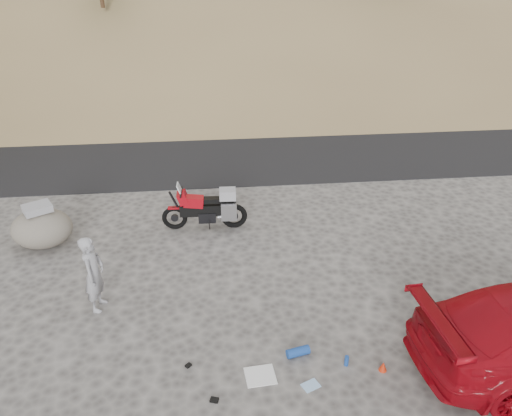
{
  "coord_description": "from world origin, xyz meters",
  "views": [
    {
      "loc": [
        0.01,
        -8.09,
        6.62
      ],
      "look_at": [
        1.05,
        2.29,
        1.0
      ],
      "focal_mm": 35.0,
      "sensor_mm": 36.0,
      "label": 1
    }
  ],
  "objects": [
    {
      "name": "gear_funnel",
      "position": [
        2.84,
        -2.03,
        0.09
      ],
      "size": [
        0.16,
        0.16,
        0.18
      ],
      "primitive_type": "cone",
      "rotation": [
        0.0,
        0.0,
        -0.13
      ],
      "color": "red",
      "rests_on": "ground"
    },
    {
      "name": "boulder",
      "position": [
        -4.11,
        2.76,
        0.49
      ],
      "size": [
        1.74,
        1.6,
        1.11
      ],
      "rotation": [
        0.0,
        0.0,
        0.31
      ],
      "color": "#524F46",
      "rests_on": "ground"
    },
    {
      "name": "gear_bottle",
      "position": [
        2.24,
        -1.85,
        0.1
      ],
      "size": [
        0.08,
        0.08,
        0.2
      ],
      "primitive_type": "cylinder",
      "rotation": [
        0.0,
        0.0,
        -0.07
      ],
      "color": "navy",
      "rests_on": "ground"
    },
    {
      "name": "man",
      "position": [
        -2.37,
        0.21,
        0.0
      ],
      "size": [
        0.49,
        0.66,
        1.65
      ],
      "primitive_type": "imported",
      "rotation": [
        0.0,
        0.0,
        1.41
      ],
      "color": "gray",
      "rests_on": "ground"
    },
    {
      "name": "gear_glove_a",
      "position": [
        -0.1,
        -2.39,
        0.02
      ],
      "size": [
        0.16,
        0.14,
        0.04
      ],
      "primitive_type": "cube",
      "rotation": [
        0.0,
        0.0,
        -0.33
      ],
      "color": "black",
      "rests_on": "ground"
    },
    {
      "name": "road",
      "position": [
        0.0,
        9.0,
        0.0
      ],
      "size": [
        120.0,
        7.0,
        0.05
      ],
      "primitive_type": "cube",
      "color": "black",
      "rests_on": "ground"
    },
    {
      "name": "gear_blue_cloth",
      "position": [
        1.52,
        -2.24,
        0.01
      ],
      "size": [
        0.35,
        0.31,
        0.01
      ],
      "primitive_type": "cube",
      "rotation": [
        0.0,
        0.0,
        0.42
      ],
      "color": "#94BCE5",
      "rests_on": "ground"
    },
    {
      "name": "motorcycle",
      "position": [
        -0.09,
        3.18,
        0.56
      ],
      "size": [
        2.2,
        0.66,
        1.3
      ],
      "rotation": [
        0.0,
        0.0,
        -0.03
      ],
      "color": "black",
      "rests_on": "ground"
    },
    {
      "name": "gear_blue_mat",
      "position": [
        1.43,
        -1.53,
        0.08
      ],
      "size": [
        0.45,
        0.26,
        0.17
      ],
      "primitive_type": "cylinder",
      "rotation": [
        0.0,
        1.57,
        0.23
      ],
      "color": "navy",
      "rests_on": "ground"
    },
    {
      "name": "ground",
      "position": [
        0.0,
        0.0,
        0.0
      ],
      "size": [
        140.0,
        140.0,
        0.0
      ],
      "primitive_type": "plane",
      "color": "#484442",
      "rests_on": "ground"
    },
    {
      "name": "gear_white_cloth",
      "position": [
        0.7,
        -1.95,
        0.01
      ],
      "size": [
        0.55,
        0.5,
        0.02
      ],
      "primitive_type": "cube",
      "rotation": [
        0.0,
        0.0,
        0.09
      ],
      "color": "white",
      "rests_on": "ground"
    },
    {
      "name": "gear_glove_b",
      "position": [
        -0.54,
        -1.59,
        0.02
      ],
      "size": [
        0.13,
        0.13,
        0.04
      ],
      "primitive_type": "cube",
      "rotation": [
        0.0,
        0.0,
        0.74
      ],
      "color": "black",
      "rests_on": "ground"
    }
  ]
}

